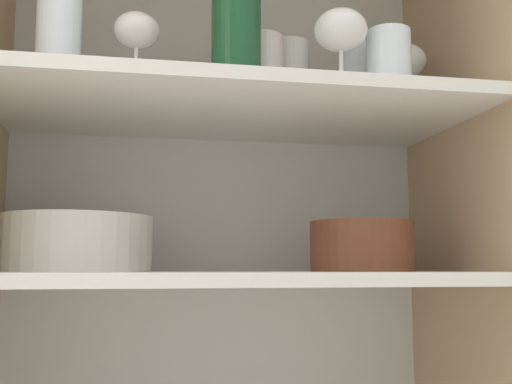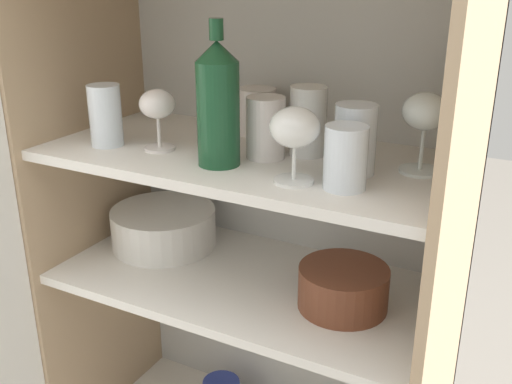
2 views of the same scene
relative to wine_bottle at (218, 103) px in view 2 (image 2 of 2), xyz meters
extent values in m
cube|color=silver|center=(0.01, 0.29, -0.45)|extent=(0.83, 0.02, 1.48)
cube|color=tan|center=(-0.40, 0.09, -0.45)|extent=(0.02, 0.43, 1.48)
cube|color=tan|center=(0.42, 0.09, -0.45)|extent=(0.02, 0.43, 1.48)
cube|color=silver|center=(0.01, 0.09, -0.40)|extent=(0.80, 0.39, 0.02)
cube|color=silver|center=(0.01, 0.09, -0.12)|extent=(0.80, 0.39, 0.02)
cylinder|color=silver|center=(-0.04, 0.22, -0.06)|extent=(0.08, 0.08, 0.10)
cylinder|color=silver|center=(0.06, 0.08, -0.06)|extent=(0.07, 0.07, 0.12)
cylinder|color=white|center=(0.25, -0.01, -0.06)|extent=(0.07, 0.07, 0.11)
cylinder|color=white|center=(-0.26, 0.00, -0.05)|extent=(0.06, 0.06, 0.12)
cylinder|color=white|center=(0.12, 0.13, -0.05)|extent=(0.07, 0.07, 0.13)
cylinder|color=white|center=(0.23, 0.07, -0.05)|extent=(0.07, 0.07, 0.12)
cylinder|color=silver|center=(-0.15, 0.02, -0.11)|extent=(0.06, 0.06, 0.01)
cylinder|color=silver|center=(-0.15, 0.02, -0.08)|extent=(0.01, 0.01, 0.06)
ellipsoid|color=silver|center=(-0.15, 0.02, -0.02)|extent=(0.07, 0.07, 0.06)
cylinder|color=white|center=(0.16, -0.02, -0.11)|extent=(0.07, 0.07, 0.01)
cylinder|color=white|center=(0.16, -0.02, -0.08)|extent=(0.01, 0.01, 0.06)
ellipsoid|color=white|center=(0.16, -0.02, -0.02)|extent=(0.08, 0.08, 0.07)
cylinder|color=white|center=(0.34, 0.13, -0.11)|extent=(0.07, 0.07, 0.01)
cylinder|color=white|center=(0.34, 0.13, -0.07)|extent=(0.01, 0.01, 0.07)
ellipsoid|color=white|center=(0.34, 0.13, 0.00)|extent=(0.08, 0.08, 0.06)
cylinder|color=#194728|center=(0.00, 0.00, -0.02)|extent=(0.08, 0.08, 0.19)
cone|color=#194728|center=(0.00, 0.00, 0.09)|extent=(0.08, 0.08, 0.04)
cylinder|color=#194728|center=(0.00, 0.00, 0.13)|extent=(0.02, 0.02, 0.04)
cylinder|color=white|center=(-0.24, 0.14, -0.39)|extent=(0.24, 0.24, 0.01)
cylinder|color=white|center=(-0.24, 0.14, -0.38)|extent=(0.24, 0.24, 0.01)
cylinder|color=white|center=(-0.24, 0.14, -0.37)|extent=(0.24, 0.24, 0.01)
cylinder|color=white|center=(-0.24, 0.14, -0.36)|extent=(0.24, 0.24, 0.01)
cylinder|color=white|center=(-0.24, 0.14, -0.35)|extent=(0.24, 0.24, 0.01)
cylinder|color=white|center=(-0.24, 0.14, -0.34)|extent=(0.24, 0.24, 0.01)
cylinder|color=white|center=(-0.24, 0.14, -0.33)|extent=(0.24, 0.24, 0.01)
cylinder|color=white|center=(-0.24, 0.14, -0.32)|extent=(0.24, 0.24, 0.01)
cylinder|color=white|center=(-0.24, 0.14, -0.32)|extent=(0.24, 0.24, 0.01)
cylinder|color=white|center=(-0.24, 0.14, -0.31)|extent=(0.24, 0.24, 0.01)
cylinder|color=brown|center=(0.23, 0.08, -0.35)|extent=(0.17, 0.17, 0.08)
torus|color=brown|center=(0.23, 0.08, -0.31)|extent=(0.17, 0.17, 0.01)
camera|label=1|loc=(-0.13, -0.88, -0.39)|focal=42.00mm
camera|label=2|loc=(0.55, -0.89, 0.23)|focal=42.00mm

